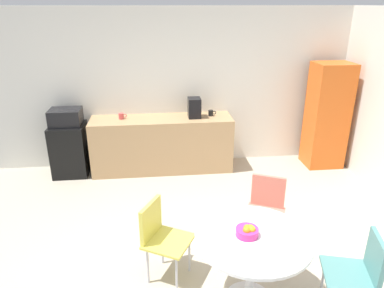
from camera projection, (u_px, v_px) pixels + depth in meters
ground_plane at (192, 279)px, 3.66m from camera, size 6.00×6.00×0.00m
wall_back at (173, 89)px, 5.95m from camera, size 6.00×0.10×2.60m
counter_block at (162, 144)px, 5.92m from camera, size 2.29×0.60×0.90m
mini_fridge at (70, 150)px, 5.78m from camera, size 0.54×0.54×0.84m
microwave at (66, 117)px, 5.57m from camera, size 0.48×0.38×0.26m
locker_cabinet at (327, 116)px, 5.94m from camera, size 0.60×0.50×1.76m
round_table at (252, 250)px, 3.18m from camera, size 1.03×1.03×0.73m
chair_coral at (266, 204)px, 4.02m from camera, size 0.56×0.56×0.83m
chair_yellow at (159, 232)px, 3.53m from camera, size 0.57×0.57×0.83m
chair_teal at (362, 268)px, 3.06m from camera, size 0.52×0.52×0.83m
fruit_bowl at (248, 231)px, 3.12m from camera, size 0.20×0.20×0.11m
mug_white at (211, 113)px, 5.86m from camera, size 0.13×0.08×0.09m
mug_green at (121, 116)px, 5.70m from camera, size 0.13×0.08×0.09m
coffee_maker at (194, 108)px, 5.74m from camera, size 0.20×0.24×0.32m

